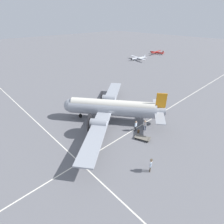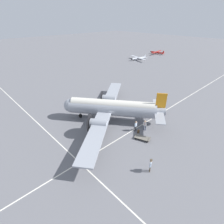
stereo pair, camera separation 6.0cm
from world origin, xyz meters
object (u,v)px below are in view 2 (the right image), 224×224
object	(u,v)px
baggage_cart	(143,138)
crew_foreground	(151,164)
passenger_boarding	(145,124)
ramp_agent	(136,125)
light_aircraft_distant	(138,58)
airliner_main	(110,108)
suitcase_near_door	(138,132)
light_aircraft_taxiing	(157,52)

from	to	relation	value
baggage_cart	crew_foreground	bearing A→B (deg)	114.89
crew_foreground	passenger_boarding	world-z (taller)	crew_foreground
crew_foreground	baggage_cart	xyz separation A→B (m)	(-4.36, -4.48, -0.90)
ramp_agent	light_aircraft_distant	world-z (taller)	light_aircraft_distant
crew_foreground	baggage_cart	size ratio (longest dim) A/B	0.73
ramp_agent	crew_foreground	bearing A→B (deg)	43.44
passenger_boarding	ramp_agent	bearing A→B (deg)	38.25
airliner_main	light_aircraft_distant	world-z (taller)	airliner_main
ramp_agent	airliner_main	bearing A→B (deg)	-90.29
passenger_boarding	suitcase_near_door	distance (m)	1.63
ramp_agent	baggage_cart	world-z (taller)	ramp_agent
passenger_boarding	light_aircraft_distant	xyz separation A→B (m)	(-39.58, -33.41, -0.31)
airliner_main	passenger_boarding	world-z (taller)	airliner_main
ramp_agent	suitcase_near_door	xyz separation A→B (m)	(0.19, 0.77, -0.79)
ramp_agent	light_aircraft_taxiing	world-z (taller)	light_aircraft_taxiing
passenger_boarding	baggage_cart	world-z (taller)	passenger_boarding
suitcase_near_door	baggage_cart	world-z (taller)	suitcase_near_door
airliner_main	light_aircraft_taxiing	world-z (taller)	airliner_main
crew_foreground	airliner_main	bearing A→B (deg)	43.28
ramp_agent	light_aircraft_distant	distance (m)	52.17
crew_foreground	light_aircraft_distant	bearing A→B (deg)	14.44
passenger_boarding	light_aircraft_taxiing	size ratio (longest dim) A/B	0.19
suitcase_near_door	light_aircraft_taxiing	xyz separation A→B (m)	(-57.96, -35.45, 0.48)
crew_foreground	suitcase_near_door	world-z (taller)	crew_foreground
light_aircraft_distant	light_aircraft_taxiing	bearing A→B (deg)	-156.01
airliner_main	light_aircraft_distant	distance (m)	49.63
light_aircraft_distant	baggage_cart	bearing A→B (deg)	56.42
passenger_boarding	suitcase_near_door	bearing A→B (deg)	69.20
crew_foreground	light_aircraft_distant	world-z (taller)	light_aircraft_distant
light_aircraft_distant	ramp_agent	bearing A→B (deg)	55.24
baggage_cart	airliner_main	bearing A→B (deg)	-22.67
light_aircraft_taxiing	ramp_agent	bearing A→B (deg)	111.67
airliner_main	light_aircraft_distant	bearing A→B (deg)	-94.46
baggage_cart	light_aircraft_taxiing	world-z (taller)	light_aircraft_taxiing
light_aircraft_taxiing	airliner_main	bearing A→B (deg)	107.28
airliner_main	light_aircraft_taxiing	xyz separation A→B (m)	(-58.51, -29.29, -1.71)
passenger_boarding	light_aircraft_distant	bearing A→B (deg)	-65.00
airliner_main	suitcase_near_door	distance (m)	6.56
baggage_cart	light_aircraft_distant	bearing A→B (deg)	-71.18
airliner_main	ramp_agent	xyz separation A→B (m)	(-0.73, 5.40, -1.40)
crew_foreground	light_aircraft_distant	distance (m)	60.53
baggage_cart	light_aircraft_taxiing	xyz separation A→B (m)	(-58.74, -36.89, 0.51)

